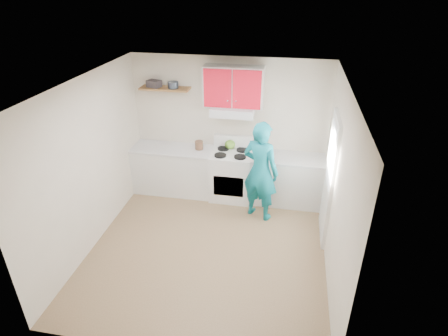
% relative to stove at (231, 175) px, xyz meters
% --- Properties ---
extents(floor, '(3.80, 3.80, 0.00)m').
position_rel_stove_xyz_m(floor, '(-0.10, -1.57, -0.46)').
color(floor, brown).
rests_on(floor, ground).
extents(ceiling, '(3.60, 3.80, 0.04)m').
position_rel_stove_xyz_m(ceiling, '(-0.10, -1.57, 2.14)').
color(ceiling, white).
rests_on(ceiling, floor).
extents(back_wall, '(3.60, 0.04, 2.60)m').
position_rel_stove_xyz_m(back_wall, '(-0.10, 0.32, 0.84)').
color(back_wall, beige).
rests_on(back_wall, floor).
extents(front_wall, '(3.60, 0.04, 2.60)m').
position_rel_stove_xyz_m(front_wall, '(-0.10, -3.47, 0.84)').
color(front_wall, beige).
rests_on(front_wall, floor).
extents(left_wall, '(0.04, 3.80, 2.60)m').
position_rel_stove_xyz_m(left_wall, '(-1.90, -1.57, 0.84)').
color(left_wall, beige).
rests_on(left_wall, floor).
extents(right_wall, '(0.04, 3.80, 2.60)m').
position_rel_stove_xyz_m(right_wall, '(1.70, -1.57, 0.84)').
color(right_wall, beige).
rests_on(right_wall, floor).
extents(door, '(0.05, 0.85, 2.05)m').
position_rel_stove_xyz_m(door, '(1.68, -0.88, 0.56)').
color(door, white).
rests_on(door, floor).
extents(door_glass, '(0.01, 0.55, 0.95)m').
position_rel_stove_xyz_m(door_glass, '(1.65, -0.88, 0.99)').
color(door_glass, white).
rests_on(door_glass, door).
extents(counter_left, '(1.52, 0.60, 0.90)m').
position_rel_stove_xyz_m(counter_left, '(-1.14, 0.02, -0.01)').
color(counter_left, silver).
rests_on(counter_left, floor).
extents(counter_right, '(1.32, 0.60, 0.90)m').
position_rel_stove_xyz_m(counter_right, '(1.04, 0.02, -0.01)').
color(counter_right, silver).
rests_on(counter_right, floor).
extents(stove, '(0.76, 0.65, 0.92)m').
position_rel_stove_xyz_m(stove, '(0.00, 0.00, 0.00)').
color(stove, white).
rests_on(stove, floor).
extents(range_hood, '(0.76, 0.44, 0.15)m').
position_rel_stove_xyz_m(range_hood, '(0.00, 0.10, 1.24)').
color(range_hood, silver).
rests_on(range_hood, back_wall).
extents(upper_cabinets, '(1.02, 0.33, 0.70)m').
position_rel_stove_xyz_m(upper_cabinets, '(0.00, 0.16, 1.66)').
color(upper_cabinets, red).
rests_on(upper_cabinets, back_wall).
extents(shelf, '(0.90, 0.30, 0.04)m').
position_rel_stove_xyz_m(shelf, '(-1.25, 0.18, 1.56)').
color(shelf, brown).
rests_on(shelf, back_wall).
extents(books, '(0.28, 0.24, 0.12)m').
position_rel_stove_xyz_m(books, '(-1.44, 0.16, 1.64)').
color(books, '#373034').
rests_on(books, shelf).
extents(tin, '(0.23, 0.23, 0.11)m').
position_rel_stove_xyz_m(tin, '(-1.09, 0.16, 1.63)').
color(tin, '#333D4C').
rests_on(tin, shelf).
extents(kettle, '(0.25, 0.25, 0.17)m').
position_rel_stove_xyz_m(kettle, '(-0.06, 0.20, 0.54)').
color(kettle, '#538625').
rests_on(kettle, stove).
extents(crock, '(0.18, 0.18, 0.18)m').
position_rel_stove_xyz_m(crock, '(-0.63, 0.07, 0.53)').
color(crock, '#513523').
rests_on(crock, counter_left).
extents(cutting_board, '(0.38, 0.33, 0.02)m').
position_rel_stove_xyz_m(cutting_board, '(0.95, 0.04, 0.45)').
color(cutting_board, olive).
rests_on(cutting_board, counter_right).
extents(silicone_mat, '(0.28, 0.24, 0.01)m').
position_rel_stove_xyz_m(silicone_mat, '(1.46, -0.07, 0.44)').
color(silicone_mat, red).
rests_on(silicone_mat, counter_right).
extents(person, '(0.77, 0.65, 1.78)m').
position_rel_stove_xyz_m(person, '(0.59, -0.54, 0.43)').
color(person, '#0D6E7C').
rests_on(person, floor).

